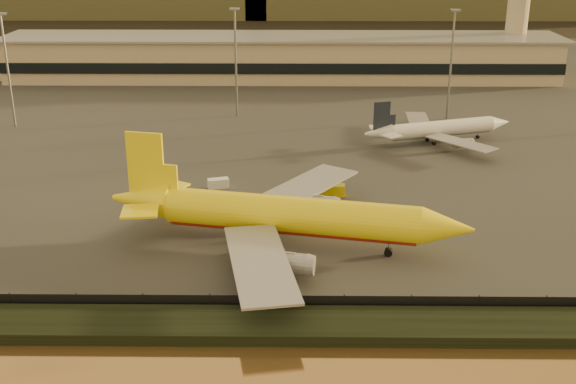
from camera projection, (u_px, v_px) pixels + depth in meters
The scene contains 11 objects.
ground at pixel (265, 265), 98.75m from camera, with size 900.00×900.00×0.00m, color black.
embankment at pixel (259, 325), 82.59m from camera, with size 320.00×7.00×1.40m, color black.
tarmac at pixel (280, 102), 187.67m from camera, with size 320.00×220.00×0.20m, color #2D2D2D.
perimeter_fence at pixel (260, 304), 86.13m from camera, with size 300.00×0.05×2.20m, color black.
terminal_building at pixel (233, 58), 214.27m from camera, with size 202.00×25.00×12.60m.
control_tower at pixel (519, 3), 213.07m from camera, with size 11.20×11.20×35.50m.
apron_light_masts at pixel (344, 55), 163.30m from camera, with size 152.20×12.20×25.40m.
dhl_cargo_jet at pixel (285, 216), 102.35m from camera, with size 52.40×50.52×15.73m.
white_narrowbody_jet at pixel (439, 129), 151.89m from camera, with size 33.20×31.52×9.80m.
gse_vehicle_yellow at pixel (332, 190), 123.09m from camera, with size 4.20×1.89×1.89m, color yellow.
gse_vehicle_white at pixel (218, 183), 126.64m from camera, with size 3.65×1.64×1.64m, color silver.
Camera 1 is at (4.16, -88.92, 44.03)m, focal length 45.00 mm.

